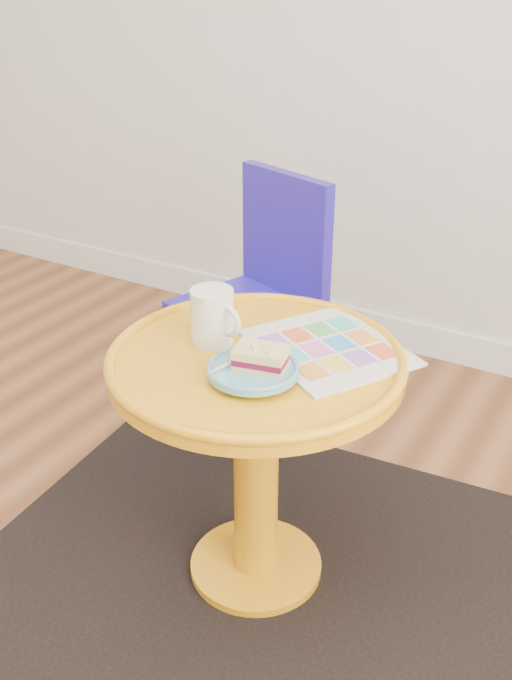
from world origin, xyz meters
The scene contains 8 objects.
rug centered at (0.39, 0.72, 0.00)m, with size 1.30×1.10×0.01m, color black.
side_table centered at (0.39, 0.72, 0.42)m, with size 0.62×0.62×0.59m.
chair centered at (0.07, 1.30, 0.45)m, with size 0.44×0.44×0.79m.
newspaper centered at (0.50, 0.83, 0.59)m, with size 0.32×0.27×0.01m, color silver.
mug centered at (0.28, 0.74, 0.65)m, with size 0.13×0.09×0.12m.
plate centered at (0.43, 0.64, 0.61)m, with size 0.18×0.18×0.02m.
cake_slice centered at (0.45, 0.65, 0.64)m, with size 0.11×0.09×0.04m.
fork centered at (0.39, 0.65, 0.62)m, with size 0.05×0.14×0.00m.
Camera 1 is at (1.09, -0.46, 1.34)m, focal length 40.00 mm.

